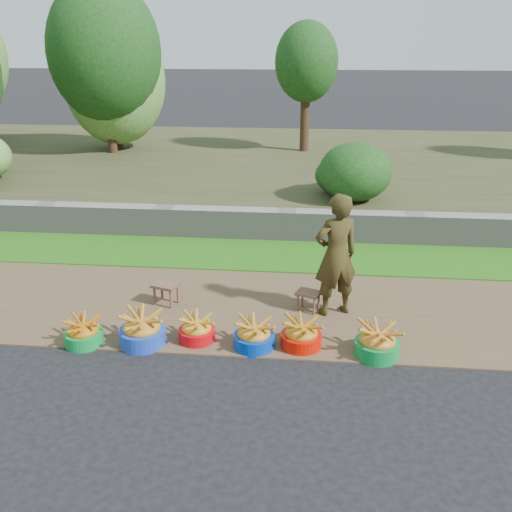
# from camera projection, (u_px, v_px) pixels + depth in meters

# --- Properties ---
(ground_plane) EXTENTS (120.00, 120.00, 0.00)m
(ground_plane) POSITION_uv_depth(u_px,v_px,m) (268.00, 359.00, 6.48)
(ground_plane) COLOR black
(ground_plane) RESTS_ON ground
(dirt_shoulder) EXTENTS (80.00, 2.50, 0.02)m
(dirt_shoulder) POSITION_uv_depth(u_px,v_px,m) (276.00, 309.00, 7.64)
(dirt_shoulder) COLOR brown
(dirt_shoulder) RESTS_ON ground
(grass_verge) EXTENTS (80.00, 1.50, 0.04)m
(grass_verge) POSITION_uv_depth(u_px,v_px,m) (284.00, 255.00, 9.49)
(grass_verge) COLOR #296C14
(grass_verge) RESTS_ON ground
(retaining_wall) EXTENTS (80.00, 0.35, 0.55)m
(retaining_wall) POSITION_uv_depth(u_px,v_px,m) (286.00, 225.00, 10.19)
(retaining_wall) COLOR gray
(retaining_wall) RESTS_ON ground
(earth_bank) EXTENTS (80.00, 10.00, 0.50)m
(earth_bank) POSITION_uv_depth(u_px,v_px,m) (296.00, 168.00, 14.74)
(earth_bank) COLOR #3D3E22
(earth_bank) RESTS_ON ground
(vegetation) EXTENTS (33.24, 8.19, 4.50)m
(vegetation) POSITION_uv_depth(u_px,v_px,m) (351.00, 72.00, 12.38)
(vegetation) COLOR #372215
(vegetation) RESTS_ON earth_bank
(basin_a) EXTENTS (0.45, 0.45, 0.34)m
(basin_a) POSITION_uv_depth(u_px,v_px,m) (83.00, 333.00, 6.75)
(basin_a) COLOR #0F8A38
(basin_a) RESTS_ON ground
(basin_b) EXTENTS (0.55, 0.55, 0.41)m
(basin_b) POSITION_uv_depth(u_px,v_px,m) (142.00, 330.00, 6.74)
(basin_b) COLOR #1B40B9
(basin_b) RESTS_ON ground
(basin_c) EXTENTS (0.45, 0.45, 0.33)m
(basin_c) POSITION_uv_depth(u_px,v_px,m) (197.00, 330.00, 6.82)
(basin_c) COLOR red
(basin_c) RESTS_ON ground
(basin_d) EXTENTS (0.49, 0.49, 0.36)m
(basin_d) POSITION_uv_depth(u_px,v_px,m) (254.00, 336.00, 6.66)
(basin_d) COLOR #0434AB
(basin_d) RESTS_ON ground
(basin_e) EXTENTS (0.49, 0.49, 0.36)m
(basin_e) POSITION_uv_depth(u_px,v_px,m) (301.00, 335.00, 6.67)
(basin_e) COLOR red
(basin_e) RESTS_ON ground
(basin_f) EXTENTS (0.52, 0.52, 0.39)m
(basin_f) POSITION_uv_depth(u_px,v_px,m) (377.00, 342.00, 6.49)
(basin_f) COLOR #0C8333
(basin_f) RESTS_ON ground
(stool_left) EXTENTS (0.40, 0.35, 0.30)m
(stool_left) POSITION_uv_depth(u_px,v_px,m) (166.00, 288.00, 7.69)
(stool_left) COLOR brown
(stool_left) RESTS_ON dirt_shoulder
(stool_right) EXTENTS (0.37, 0.33, 0.27)m
(stool_right) POSITION_uv_depth(u_px,v_px,m) (308.00, 296.00, 7.52)
(stool_right) COLOR brown
(stool_right) RESTS_ON dirt_shoulder
(vendor_woman) EXTENTS (0.70, 0.60, 1.62)m
(vendor_woman) POSITION_uv_depth(u_px,v_px,m) (336.00, 255.00, 7.24)
(vendor_woman) COLOR black
(vendor_woman) RESTS_ON dirt_shoulder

